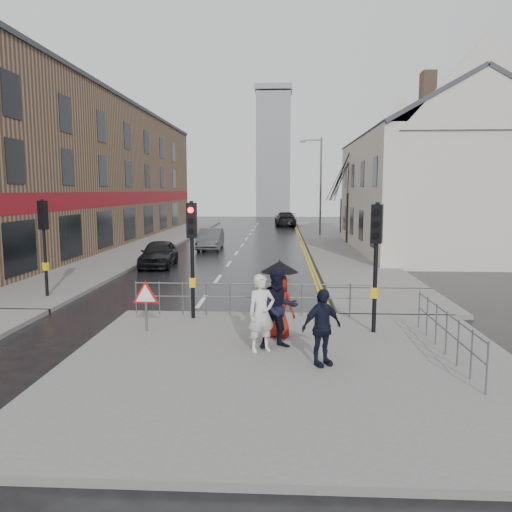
# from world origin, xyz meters

# --- Properties ---
(ground) EXTENTS (120.00, 120.00, 0.00)m
(ground) POSITION_xyz_m (0.00, 0.00, 0.00)
(ground) COLOR black
(ground) RESTS_ON ground
(near_pavement) EXTENTS (10.00, 9.00, 0.14)m
(near_pavement) POSITION_xyz_m (3.00, -3.50, 0.07)
(near_pavement) COLOR #605E5B
(near_pavement) RESTS_ON ground
(left_pavement) EXTENTS (4.00, 44.00, 0.14)m
(left_pavement) POSITION_xyz_m (-6.50, 23.00, 0.07)
(left_pavement) COLOR #605E5B
(left_pavement) RESTS_ON ground
(right_pavement) EXTENTS (4.00, 40.00, 0.14)m
(right_pavement) POSITION_xyz_m (6.50, 25.00, 0.07)
(right_pavement) COLOR #605E5B
(right_pavement) RESTS_ON ground
(pavement_bridge_right) EXTENTS (4.00, 4.20, 0.14)m
(pavement_bridge_right) POSITION_xyz_m (6.50, 3.00, 0.07)
(pavement_bridge_right) COLOR #605E5B
(pavement_bridge_right) RESTS_ON ground
(building_left_terrace) EXTENTS (8.00, 42.00, 10.00)m
(building_left_terrace) POSITION_xyz_m (-12.00, 22.00, 5.00)
(building_left_terrace) COLOR brown
(building_left_terrace) RESTS_ON ground
(building_right_cream) EXTENTS (9.00, 16.40, 10.10)m
(building_right_cream) POSITION_xyz_m (12.00, 18.00, 4.78)
(building_right_cream) COLOR beige
(building_right_cream) RESTS_ON ground
(church_tower) EXTENTS (5.00, 5.00, 18.00)m
(church_tower) POSITION_xyz_m (1.50, 62.00, 9.00)
(church_tower) COLOR gray
(church_tower) RESTS_ON ground
(traffic_signal_near_left) EXTENTS (0.28, 0.27, 3.40)m
(traffic_signal_near_left) POSITION_xyz_m (0.20, 0.20, 2.46)
(traffic_signal_near_left) COLOR black
(traffic_signal_near_left) RESTS_ON near_pavement
(traffic_signal_near_right) EXTENTS (0.34, 0.33, 3.40)m
(traffic_signal_near_right) POSITION_xyz_m (5.20, -1.00, 2.46)
(traffic_signal_near_right) COLOR black
(traffic_signal_near_right) RESTS_ON near_pavement
(traffic_signal_far_left) EXTENTS (0.34, 0.33, 3.40)m
(traffic_signal_far_left) POSITION_xyz_m (-5.50, 3.00, 2.46)
(traffic_signal_far_left) COLOR black
(traffic_signal_far_left) RESTS_ON left_pavement
(guard_railing_front) EXTENTS (7.14, 0.04, 1.00)m
(guard_railing_front) POSITION_xyz_m (1.95, 0.60, 0.86)
(guard_railing_front) COLOR #595B5E
(guard_railing_front) RESTS_ON near_pavement
(guard_railing_side) EXTENTS (0.04, 4.54, 1.00)m
(guard_railing_side) POSITION_xyz_m (6.50, -2.75, 0.84)
(guard_railing_side) COLOR #595B5E
(guard_railing_side) RESTS_ON near_pavement
(warning_sign) EXTENTS (0.80, 0.07, 1.35)m
(warning_sign) POSITION_xyz_m (-0.80, -1.21, 1.04)
(warning_sign) COLOR #595B5E
(warning_sign) RESTS_ON near_pavement
(street_lamp) EXTENTS (1.83, 0.25, 8.00)m
(street_lamp) POSITION_xyz_m (5.82, 28.00, 4.71)
(street_lamp) COLOR #595B5E
(street_lamp) RESTS_ON right_pavement
(tree_near) EXTENTS (2.40, 2.40, 6.58)m
(tree_near) POSITION_xyz_m (7.50, 22.00, 5.14)
(tree_near) COLOR #2F201A
(tree_near) RESTS_ON right_pavement
(tree_far) EXTENTS (2.40, 2.40, 5.64)m
(tree_far) POSITION_xyz_m (8.00, 30.00, 4.42)
(tree_far) COLOR #2F201A
(tree_far) RESTS_ON right_pavement
(pedestrian_a) EXTENTS (0.78, 0.68, 1.80)m
(pedestrian_a) POSITION_xyz_m (2.31, -2.73, 1.04)
(pedestrian_a) COLOR silver
(pedestrian_a) RESTS_ON near_pavement
(pedestrian_b) EXTENTS (1.11, 0.97, 1.92)m
(pedestrian_b) POSITION_xyz_m (2.71, -2.45, 1.10)
(pedestrian_b) COLOR black
(pedestrian_b) RESTS_ON near_pavement
(pedestrian_with_umbrella) EXTENTS (0.96, 0.96, 1.95)m
(pedestrian_with_umbrella) POSITION_xyz_m (2.72, -1.59, 1.23)
(pedestrian_with_umbrella) COLOR maroon
(pedestrian_with_umbrella) RESTS_ON near_pavement
(pedestrian_d) EXTENTS (1.04, 0.84, 1.65)m
(pedestrian_d) POSITION_xyz_m (3.62, -3.59, 0.97)
(pedestrian_d) COLOR black
(pedestrian_d) RESTS_ON near_pavement
(car_parked) EXTENTS (1.80, 4.02, 1.34)m
(car_parked) POSITION_xyz_m (-3.44, 10.82, 0.67)
(car_parked) COLOR black
(car_parked) RESTS_ON ground
(car_mid) EXTENTS (1.53, 4.17, 1.36)m
(car_mid) POSITION_xyz_m (-1.88, 18.45, 0.68)
(car_mid) COLOR #3D4142
(car_mid) RESTS_ON ground
(car_far) EXTENTS (2.42, 5.45, 1.55)m
(car_far) POSITION_xyz_m (3.19, 40.23, 0.78)
(car_far) COLOR black
(car_far) RESTS_ON ground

